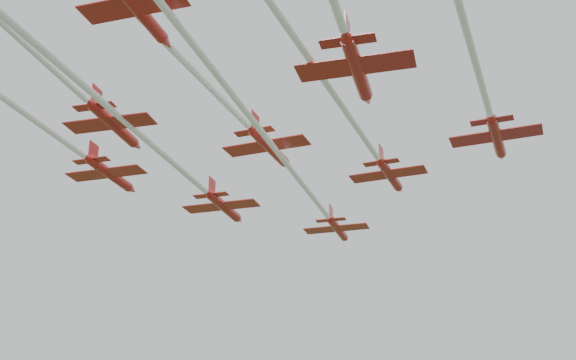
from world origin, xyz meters
The scene contains 7 objects.
jet_lead centered at (-5.42, 8.73, 52.26)m, with size 17.35×62.80×2.67m.
jet_row2_left centered at (-13.16, -8.38, 51.81)m, with size 18.25×65.96×2.84m.
jet_row2_right centered at (6.02, -0.74, 52.76)m, with size 11.16×51.77×2.61m.
jet_row3_left centered at (-21.63, -15.00, 53.04)m, with size 14.76×49.33×2.77m.
jet_row3_mid centered at (-2.72, -14.21, 53.60)m, with size 12.44×57.03×2.78m.
jet_row3_right centered at (19.24, -3.06, 51.99)m, with size 10.03×42.66×2.65m.
jet_row4_left centered at (-10.28, -26.38, 51.98)m, with size 16.06×48.48×2.62m.
Camera 1 is at (31.96, -61.48, 21.47)m, focal length 45.00 mm.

